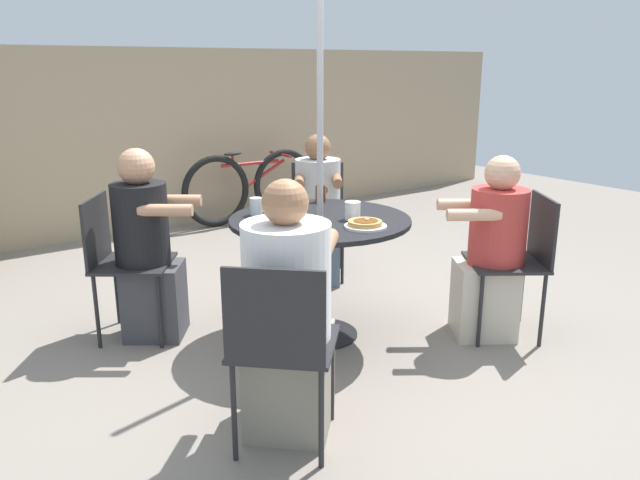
{
  "coord_description": "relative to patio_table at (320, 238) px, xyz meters",
  "views": [
    {
      "loc": [
        -2.09,
        -2.88,
        1.62
      ],
      "look_at": [
        0.0,
        0.0,
        0.61
      ],
      "focal_mm": 35.0,
      "sensor_mm": 36.0,
      "label": 1
    }
  ],
  "objects": [
    {
      "name": "ground_plane",
      "position": [
        0.0,
        0.0,
        -0.62
      ],
      "size": [
        12.0,
        12.0,
        0.0
      ],
      "primitive_type": "plane",
      "color": "gray"
    },
    {
      "name": "back_fence",
      "position": [
        0.0,
        3.09,
        0.26
      ],
      "size": [
        10.0,
        0.06,
        1.77
      ],
      "primitive_type": "cube",
      "color": "tan",
      "rests_on": "ground"
    },
    {
      "name": "patio_table",
      "position": [
        0.0,
        0.0,
        0.0
      ],
      "size": [
        1.07,
        1.07,
        0.75
      ],
      "color": "black",
      "rests_on": "ground"
    },
    {
      "name": "umbrella_pole",
      "position": [
        0.0,
        0.0,
        0.55
      ],
      "size": [
        0.04,
        0.04,
        2.35
      ],
      "primitive_type": "cylinder",
      "color": "#ADADB2",
      "rests_on": "ground"
    },
    {
      "name": "patio_chair_north",
      "position": [
        -0.83,
        -0.87,
        -0.11
      ],
      "size": [
        0.61,
        0.61,
        0.87
      ],
      "rotation": [
        0.0,
        0.0,
        -0.76
      ],
      "color": "#232326",
      "rests_on": "ground"
    },
    {
      "name": "diner_north",
      "position": [
        -0.71,
        -0.74,
        -0.1
      ],
      "size": [
        0.59,
        0.59,
        1.17
      ],
      "rotation": [
        0.0,
        0.0,
        -0.76
      ],
      "color": "gray",
      "rests_on": "ground"
    },
    {
      "name": "patio_chair_east",
      "position": [
        0.98,
        -0.69,
        -0.11
      ],
      "size": [
        0.6,
        0.6,
        0.87
      ],
      "rotation": [
        0.0,
        0.0,
        0.96
      ],
      "color": "#232326",
      "rests_on": "ground"
    },
    {
      "name": "diner_east",
      "position": [
        0.84,
        -0.59,
        -0.11
      ],
      "size": [
        0.57,
        0.54,
        1.11
      ],
      "rotation": [
        0.0,
        0.0,
        0.96
      ],
      "color": "beige",
      "rests_on": "ground"
    },
    {
      "name": "patio_chair_south",
      "position": [
        0.69,
        0.98,
        -0.11
      ],
      "size": [
        0.6,
        0.6,
        0.87
      ],
      "rotation": [
        0.0,
        0.0,
        -3.75
      ],
      "color": "#232326",
      "rests_on": "ground"
    },
    {
      "name": "diner_south",
      "position": [
        0.59,
        0.84,
        -0.11
      ],
      "size": [
        0.53,
        0.56,
        1.12
      ],
      "rotation": [
        0.0,
        0.0,
        -3.75
      ],
      "color": "slate",
      "rests_on": "ground"
    },
    {
      "name": "patio_chair_west",
      "position": [
        -0.97,
        0.71,
        -0.11
      ],
      "size": [
        0.6,
        0.6,
        0.87
      ],
      "rotation": [
        0.0,
        0.0,
        -2.2
      ],
      "color": "#232326",
      "rests_on": "ground"
    },
    {
      "name": "diner_west",
      "position": [
        -0.83,
        0.61,
        -0.09
      ],
      "size": [
        0.56,
        0.53,
        1.16
      ],
      "rotation": [
        0.0,
        0.0,
        -2.2
      ],
      "color": "#3D3D42",
      "rests_on": "ground"
    },
    {
      "name": "pancake_plate_a",
      "position": [
        -0.39,
        -0.01,
        0.14
      ],
      "size": [
        0.24,
        0.24,
        0.06
      ],
      "color": "white",
      "rests_on": "patio_table"
    },
    {
      "name": "pancake_plate_b",
      "position": [
        0.07,
        -0.33,
        0.14
      ],
      "size": [
        0.24,
        0.24,
        0.05
      ],
      "color": "white",
      "rests_on": "patio_table"
    },
    {
      "name": "pancake_plate_c",
      "position": [
        -0.1,
        0.24,
        0.15
      ],
      "size": [
        0.24,
        0.24,
        0.08
      ],
      "color": "white",
      "rests_on": "patio_table"
    },
    {
      "name": "syrup_bottle",
      "position": [
        0.27,
        0.36,
        0.19
      ],
      "size": [
        0.09,
        0.07,
        0.16
      ],
      "color": "#602D0F",
      "rests_on": "patio_table"
    },
    {
      "name": "coffee_cup",
      "position": [
        0.13,
        -0.14,
        0.18
      ],
      "size": [
        0.09,
        0.09,
        0.11
      ],
      "color": "white",
      "rests_on": "patio_table"
    },
    {
      "name": "drinking_glass_a",
      "position": [
        -0.26,
        0.29,
        0.18
      ],
      "size": [
        0.08,
        0.08,
        0.1
      ],
      "primitive_type": "cylinder",
      "color": "silver",
      "rests_on": "patio_table"
    },
    {
      "name": "bicycle",
      "position": [
        1.12,
        2.77,
        -0.25
      ],
      "size": [
        1.54,
        0.44,
        0.75
      ],
      "rotation": [
        0.0,
        0.0,
        -0.04
      ],
      "color": "black",
      "rests_on": "ground"
    }
  ]
}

